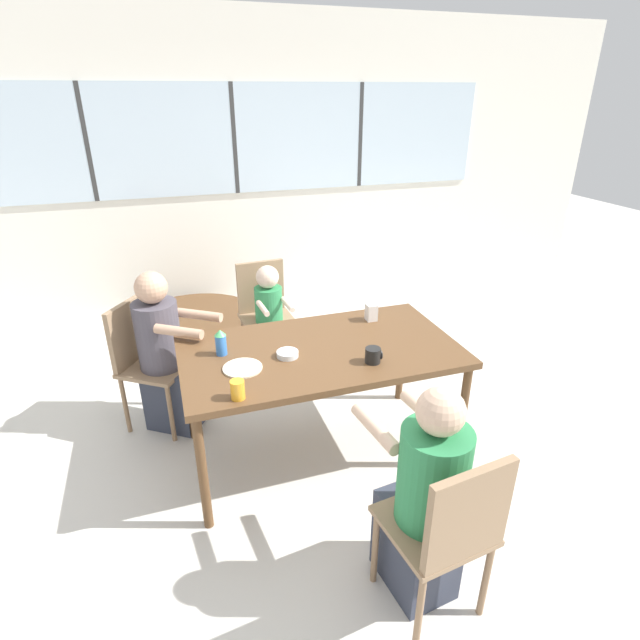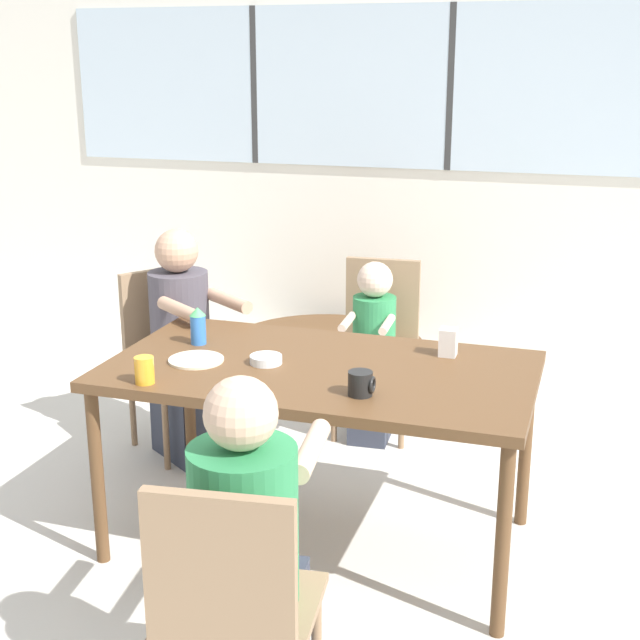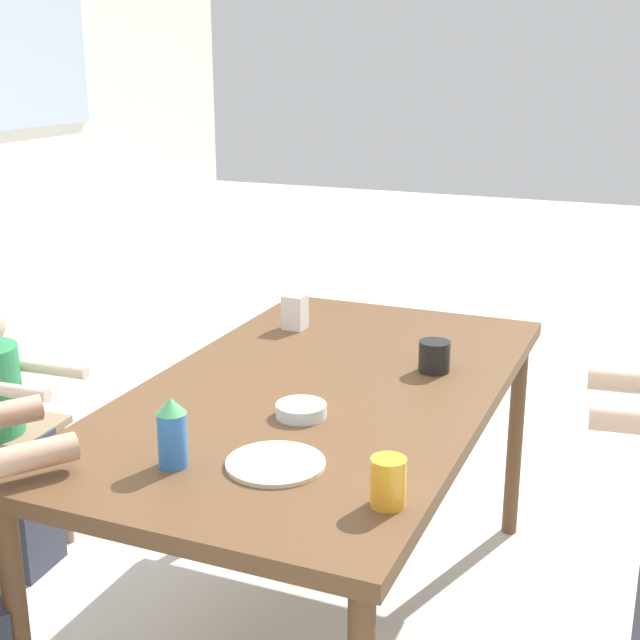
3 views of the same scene
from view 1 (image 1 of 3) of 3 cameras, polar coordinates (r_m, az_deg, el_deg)
ground_plane at (r=3.30m, az=0.00°, el=-14.65°), size 16.00×16.00×0.00m
wall_back_with_windows at (r=5.19m, az=-9.65°, el=16.97°), size 8.40×0.08×2.80m
dining_table at (r=2.92m, az=0.00°, el=-4.30°), size 1.59×0.88×0.74m
chair_for_woman_green_shirt at (r=2.21m, az=14.59°, el=-21.86°), size 0.45×0.45×0.87m
chair_for_man_blue_shirt at (r=3.49m, az=-19.49°, el=-3.63°), size 0.56×0.56×0.87m
chair_for_toddler at (r=4.02m, az=-6.38°, el=1.55°), size 0.42×0.42×0.87m
person_woman_green_shirt at (r=2.31m, az=11.81°, el=-19.84°), size 0.36×0.57×1.08m
person_man_blue_shirt at (r=3.41m, az=-17.19°, el=-4.28°), size 0.57×0.52×1.10m
person_toddler at (r=3.92m, az=-5.68°, el=-0.60°), size 0.25×0.41×0.90m
coffee_mug at (r=2.74m, az=6.11°, el=-4.02°), size 0.09×0.09×0.09m
sippy_cup at (r=2.84m, az=-11.27°, el=-2.48°), size 0.07×0.07×0.15m
juice_glass at (r=2.45m, az=-9.40°, el=-7.86°), size 0.07×0.07×0.10m
milk_carton_small at (r=3.23m, az=5.88°, el=0.88°), size 0.07×0.07×0.11m
bowl_white_shallow at (r=2.80m, az=-3.73°, el=-3.89°), size 0.12×0.12×0.03m
plate_tortillas at (r=2.71m, az=-8.84°, el=-5.44°), size 0.21×0.21×0.01m
folded_table_stack at (r=4.81m, az=-14.06°, el=-0.64°), size 1.19×1.19×0.18m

